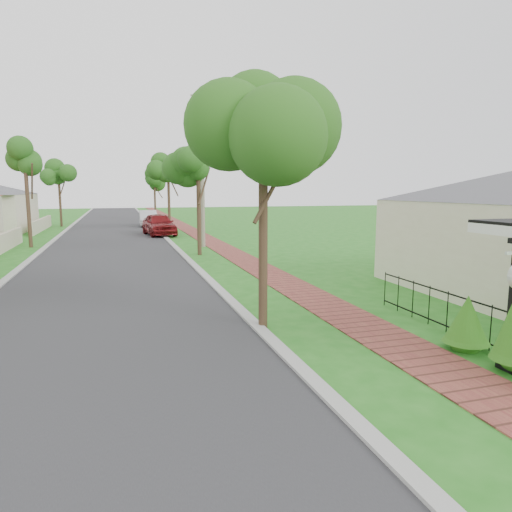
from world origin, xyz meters
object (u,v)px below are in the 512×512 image
parked_car_white (148,218)px  near_tree (263,138)px  parked_car_red (159,224)px  utility_pole (202,169)px

parked_car_white → near_tree: 33.12m
parked_car_red → parked_car_white: parked_car_red is taller
parked_car_white → near_tree: near_tree is taller
parked_car_red → utility_pole: (1.90, -7.77, 3.78)m
parked_car_red → near_tree: size_ratio=0.83×
parked_car_red → near_tree: bearing=-96.2°
parked_car_white → utility_pole: utility_pole is taller
parked_car_red → parked_car_white: 8.85m
near_tree → parked_car_white: bearing=91.1°
parked_car_white → utility_pole: bearing=-81.5°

